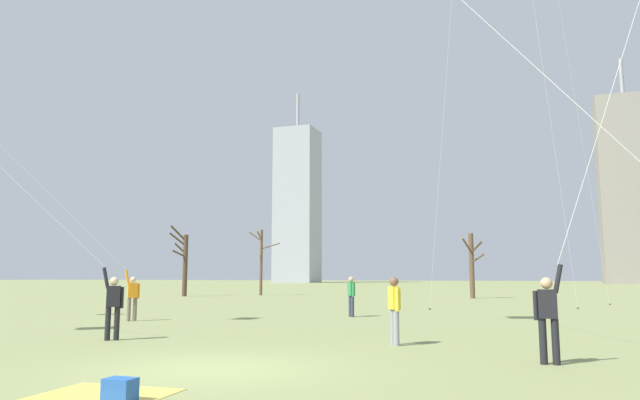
{
  "coord_description": "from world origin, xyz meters",
  "views": [
    {
      "loc": [
        5.26,
        -9.32,
        1.64
      ],
      "look_at": [
        0.0,
        6.0,
        3.79
      ],
      "focal_mm": 32.32,
      "sensor_mm": 36.0,
      "label": 1
    }
  ],
  "objects_px": {
    "kite_flyer_foreground_right_pink": "(3,192)",
    "kite_flyer_midfield_center_purple": "(44,205)",
    "bare_tree_center": "(261,259)",
    "bare_tree_rightmost": "(184,262)",
    "picnic_spot": "(113,392)",
    "bystander_watching_nearby": "(351,294)",
    "bare_tree_leftmost": "(472,263)",
    "kite_flyer_midfield_right_white": "(592,168)",
    "kite_flyer_foreground_left_red": "(497,57)",
    "bystander_far_off_by_trees": "(394,307)"
  },
  "relations": [
    {
      "from": "kite_flyer_foreground_right_pink",
      "to": "kite_flyer_midfield_center_purple",
      "type": "height_order",
      "value": "kite_flyer_midfield_center_purple"
    },
    {
      "from": "kite_flyer_midfield_center_purple",
      "to": "bare_tree_center",
      "type": "distance_m",
      "value": 29.85
    },
    {
      "from": "picnic_spot",
      "to": "kite_flyer_foreground_right_pink",
      "type": "bearing_deg",
      "value": 148.24
    },
    {
      "from": "kite_flyer_foreground_left_red",
      "to": "kite_flyer_midfield_center_purple",
      "type": "relative_size",
      "value": 1.11
    },
    {
      "from": "bystander_watching_nearby",
      "to": "bare_tree_center",
      "type": "xyz_separation_m",
      "value": [
        -14.58,
        22.83,
        2.17
      ]
    },
    {
      "from": "bare_tree_rightmost",
      "to": "bare_tree_leftmost",
      "type": "bearing_deg",
      "value": 8.03
    },
    {
      "from": "kite_flyer_foreground_left_red",
      "to": "bare_tree_rightmost",
      "type": "relative_size",
      "value": 3.27
    },
    {
      "from": "picnic_spot",
      "to": "bare_tree_rightmost",
      "type": "distance_m",
      "value": 40.43
    },
    {
      "from": "bare_tree_center",
      "to": "kite_flyer_foreground_left_red",
      "type": "bearing_deg",
      "value": -59.41
    },
    {
      "from": "kite_flyer_foreground_right_pink",
      "to": "kite_flyer_midfield_right_white",
      "type": "relative_size",
      "value": 0.81
    },
    {
      "from": "picnic_spot",
      "to": "bare_tree_rightmost",
      "type": "height_order",
      "value": "bare_tree_rightmost"
    },
    {
      "from": "kite_flyer_foreground_right_pink",
      "to": "picnic_spot",
      "type": "distance_m",
      "value": 9.12
    },
    {
      "from": "kite_flyer_midfield_center_purple",
      "to": "bystander_watching_nearby",
      "type": "height_order",
      "value": "kite_flyer_midfield_center_purple"
    },
    {
      "from": "kite_flyer_midfield_center_purple",
      "to": "bare_tree_center",
      "type": "bearing_deg",
      "value": 99.51
    },
    {
      "from": "kite_flyer_foreground_left_red",
      "to": "kite_flyer_midfield_right_white",
      "type": "relative_size",
      "value": 1.12
    },
    {
      "from": "bystander_watching_nearby",
      "to": "kite_flyer_midfield_right_white",
      "type": "bearing_deg",
      "value": -53.89
    },
    {
      "from": "kite_flyer_foreground_right_pink",
      "to": "kite_flyer_midfield_center_purple",
      "type": "xyz_separation_m",
      "value": [
        -3.81,
        5.2,
        0.43
      ]
    },
    {
      "from": "kite_flyer_foreground_right_pink",
      "to": "bare_tree_center",
      "type": "height_order",
      "value": "kite_flyer_foreground_right_pink"
    },
    {
      "from": "kite_flyer_foreground_right_pink",
      "to": "bare_tree_leftmost",
      "type": "height_order",
      "value": "kite_flyer_foreground_right_pink"
    },
    {
      "from": "kite_flyer_foreground_right_pink",
      "to": "kite_flyer_midfield_right_white",
      "type": "xyz_separation_m",
      "value": [
        13.76,
        0.92,
        -0.06
      ]
    },
    {
      "from": "bare_tree_leftmost",
      "to": "picnic_spot",
      "type": "bearing_deg",
      "value": -92.95
    },
    {
      "from": "kite_flyer_foreground_right_pink",
      "to": "bare_tree_rightmost",
      "type": "bearing_deg",
      "value": 114.3
    },
    {
      "from": "kite_flyer_foreground_left_red",
      "to": "bystander_watching_nearby",
      "type": "xyz_separation_m",
      "value": [
        -6.3,
        12.47,
        -4.62
      ]
    },
    {
      "from": "kite_flyer_foreground_left_red",
      "to": "bystander_watching_nearby",
      "type": "bearing_deg",
      "value": 116.79
    },
    {
      "from": "bystander_far_off_by_trees",
      "to": "kite_flyer_foreground_left_red",
      "type": "bearing_deg",
      "value": -52.8
    },
    {
      "from": "kite_flyer_foreground_right_pink",
      "to": "bystander_watching_nearby",
      "type": "distance_m",
      "value": 13.46
    },
    {
      "from": "bare_tree_rightmost",
      "to": "bystander_far_off_by_trees",
      "type": "bearing_deg",
      "value": -49.83
    },
    {
      "from": "kite_flyer_foreground_left_red",
      "to": "picnic_spot",
      "type": "xyz_separation_m",
      "value": [
        -5.04,
        -3.7,
        -5.43
      ]
    },
    {
      "from": "bare_tree_leftmost",
      "to": "kite_flyer_midfield_right_white",
      "type": "bearing_deg",
      "value": -81.74
    },
    {
      "from": "kite_flyer_midfield_right_white",
      "to": "bare_tree_center",
      "type": "height_order",
      "value": "kite_flyer_midfield_right_white"
    },
    {
      "from": "kite_flyer_foreground_left_red",
      "to": "kite_flyer_midfield_right_white",
      "type": "xyz_separation_m",
      "value": [
        1.62,
        1.62,
        -1.82
      ]
    },
    {
      "from": "bystander_far_off_by_trees",
      "to": "bare_tree_leftmost",
      "type": "height_order",
      "value": "bare_tree_leftmost"
    },
    {
      "from": "picnic_spot",
      "to": "bare_tree_center",
      "type": "distance_m",
      "value": 42.2
    },
    {
      "from": "kite_flyer_midfield_right_white",
      "to": "picnic_spot",
      "type": "xyz_separation_m",
      "value": [
        -6.66,
        -5.32,
        -3.61
      ]
    },
    {
      "from": "bare_tree_leftmost",
      "to": "kite_flyer_foreground_right_pink",
      "type": "bearing_deg",
      "value": -105.16
    },
    {
      "from": "picnic_spot",
      "to": "bystander_far_off_by_trees",
      "type": "bearing_deg",
      "value": 71.86
    },
    {
      "from": "picnic_spot",
      "to": "bystander_watching_nearby",
      "type": "bearing_deg",
      "value": 94.44
    },
    {
      "from": "kite_flyer_foreground_left_red",
      "to": "bare_tree_leftmost",
      "type": "relative_size",
      "value": 3.92
    },
    {
      "from": "kite_flyer_foreground_left_red",
      "to": "bystander_far_off_by_trees",
      "type": "distance_m",
      "value": 6.4
    },
    {
      "from": "kite_flyer_foreground_right_pink",
      "to": "kite_flyer_midfield_center_purple",
      "type": "distance_m",
      "value": 6.46
    },
    {
      "from": "kite_flyer_foreground_right_pink",
      "to": "kite_flyer_midfield_center_purple",
      "type": "relative_size",
      "value": 0.79
    },
    {
      "from": "kite_flyer_foreground_right_pink",
      "to": "kite_flyer_midfield_right_white",
      "type": "height_order",
      "value": "kite_flyer_midfield_right_white"
    },
    {
      "from": "bare_tree_rightmost",
      "to": "picnic_spot",
      "type": "bearing_deg",
      "value": -59.06
    },
    {
      "from": "bystander_far_off_by_trees",
      "to": "bare_tree_center",
      "type": "relative_size",
      "value": 0.29
    },
    {
      "from": "kite_flyer_midfield_right_white",
      "to": "bare_tree_leftmost",
      "type": "xyz_separation_m",
      "value": [
        -4.71,
        32.48,
        -1.11
      ]
    },
    {
      "from": "bystander_watching_nearby",
      "to": "bare_tree_leftmost",
      "type": "relative_size",
      "value": 0.34
    },
    {
      "from": "kite_flyer_foreground_left_red",
      "to": "picnic_spot",
      "type": "height_order",
      "value": "kite_flyer_foreground_left_red"
    },
    {
      "from": "kite_flyer_midfield_right_white",
      "to": "picnic_spot",
      "type": "bearing_deg",
      "value": -141.4
    },
    {
      "from": "kite_flyer_midfield_right_white",
      "to": "bystander_watching_nearby",
      "type": "relative_size",
      "value": 10.36
    },
    {
      "from": "kite_flyer_midfield_center_purple",
      "to": "bystander_far_off_by_trees",
      "type": "relative_size",
      "value": 10.52
    }
  ]
}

